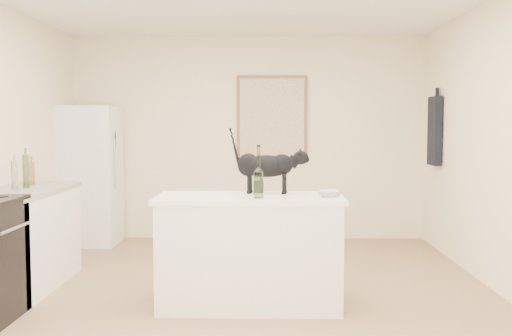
% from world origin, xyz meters
% --- Properties ---
extents(floor, '(5.50, 5.50, 0.00)m').
position_xyz_m(floor, '(0.00, 0.00, 0.00)').
color(floor, '#926F4D').
rests_on(floor, ground).
extents(wall_back, '(4.50, 0.00, 4.50)m').
position_xyz_m(wall_back, '(0.00, 2.75, 1.30)').
color(wall_back, '#F7E4BF').
rests_on(wall_back, ground).
extents(wall_front, '(4.50, 0.00, 4.50)m').
position_xyz_m(wall_front, '(0.00, -2.75, 1.30)').
color(wall_front, '#F7E4BF').
rests_on(wall_front, ground).
extents(wall_right, '(0.00, 5.50, 5.50)m').
position_xyz_m(wall_right, '(2.25, 0.00, 1.30)').
color(wall_right, '#F7E4BF').
rests_on(wall_right, ground).
extents(island_base, '(1.44, 0.67, 0.86)m').
position_xyz_m(island_base, '(0.10, -0.20, 0.43)').
color(island_base, white).
rests_on(island_base, floor).
extents(island_top, '(1.50, 0.70, 0.04)m').
position_xyz_m(island_top, '(0.10, -0.20, 0.88)').
color(island_top, white).
rests_on(island_top, island_base).
extents(left_cabinets, '(0.60, 1.40, 0.86)m').
position_xyz_m(left_cabinets, '(-1.95, 0.30, 0.43)').
color(left_cabinets, white).
rests_on(left_cabinets, floor).
extents(left_countertop, '(0.62, 1.44, 0.04)m').
position_xyz_m(left_countertop, '(-1.95, 0.30, 0.88)').
color(left_countertop, gray).
rests_on(left_countertop, left_cabinets).
extents(fridge, '(0.68, 0.68, 1.70)m').
position_xyz_m(fridge, '(-1.95, 2.35, 0.85)').
color(fridge, white).
rests_on(fridge, floor).
extents(artwork_frame, '(0.90, 0.03, 1.10)m').
position_xyz_m(artwork_frame, '(0.30, 2.72, 1.55)').
color(artwork_frame, brown).
rests_on(artwork_frame, wall_back).
extents(artwork_canvas, '(0.82, 0.00, 1.02)m').
position_xyz_m(artwork_canvas, '(0.30, 2.70, 1.55)').
color(artwork_canvas, beige).
rests_on(artwork_canvas, wall_back).
extents(hanging_garment, '(0.08, 0.34, 0.80)m').
position_xyz_m(hanging_garment, '(2.19, 2.05, 1.40)').
color(hanging_garment, black).
rests_on(hanging_garment, wall_right).
extents(black_cat, '(0.59, 0.23, 0.41)m').
position_xyz_m(black_cat, '(0.23, -0.03, 1.10)').
color(black_cat, black).
rests_on(black_cat, island_top).
extents(wine_bottle, '(0.09, 0.09, 0.36)m').
position_xyz_m(wine_bottle, '(0.17, -0.35, 1.08)').
color(wine_bottle, '#3A6227').
rests_on(wine_bottle, island_top).
extents(glass_bowl, '(0.22, 0.22, 0.05)m').
position_xyz_m(glass_bowl, '(0.73, -0.30, 0.93)').
color(glass_bowl, white).
rests_on(glass_bowl, island_top).
extents(fridge_paper, '(0.04, 0.13, 0.18)m').
position_xyz_m(fridge_paper, '(-1.60, 2.32, 1.31)').
color(fridge_paper, silver).
rests_on(fridge_paper, fridge).
extents(counter_bottle_cluster, '(0.10, 0.46, 0.30)m').
position_xyz_m(counter_bottle_cluster, '(-1.96, 0.37, 1.03)').
color(counter_bottle_cluster, '#194918').
rests_on(counter_bottle_cluster, left_countertop).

